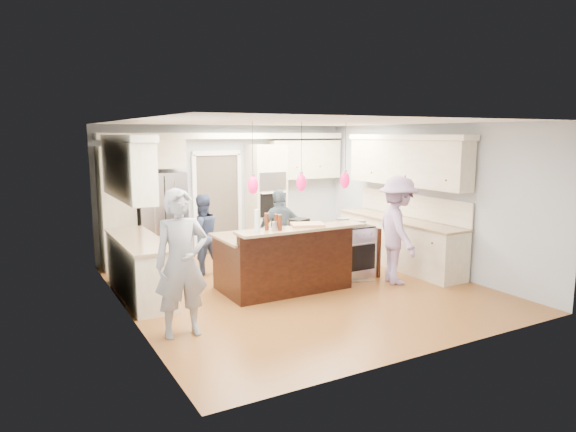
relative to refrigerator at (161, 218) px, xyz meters
name	(u,v)px	position (x,y,z in m)	size (l,w,h in m)	color
ground_plane	(298,287)	(1.55, -2.64, -0.90)	(6.00, 6.00, 0.00)	#A0652C
room_shell	(299,178)	(1.55, -2.64, 0.92)	(5.54, 6.04, 2.72)	#B2BCC6
refrigerator	(161,218)	(0.00, 0.00, 0.00)	(0.90, 0.70, 1.80)	#B7B7BC
oven_column	(266,198)	(2.30, 0.03, 0.25)	(0.72, 0.69, 2.30)	beige
back_upper_cabinets	(197,177)	(0.80, 0.12, 0.77)	(5.30, 0.61, 2.54)	beige
right_counter_run	(401,211)	(3.99, -2.34, 0.16)	(0.64, 3.10, 2.51)	beige
left_cabinets	(135,230)	(-0.89, -1.84, 0.16)	(0.64, 2.30, 2.51)	beige
kitchen_island	(283,259)	(1.30, -2.57, -0.41)	(2.10, 1.46, 1.12)	black
island_range	(350,251)	(2.71, -2.49, -0.44)	(0.82, 0.71, 0.92)	#B7B7BC
pendant_lights	(301,182)	(1.30, -3.15, 0.90)	(1.75, 0.15, 1.03)	black
person_bar_end	(182,263)	(-0.75, -3.70, 0.03)	(0.68, 0.45, 1.87)	gray
person_far_left	(202,234)	(0.45, -1.06, -0.17)	(0.71, 0.55, 1.45)	navy
person_far_right	(280,232)	(1.67, -1.79, -0.13)	(0.91, 0.38, 1.55)	#4E616E
person_range_side	(398,230)	(3.15, -3.23, 0.02)	(1.18, 0.68, 1.83)	#9E80AD
floor_rug	(349,275)	(2.72, -2.44, -0.89)	(0.66, 0.97, 0.01)	#866749
water_bottle	(257,221)	(0.53, -3.20, 0.39)	(0.08, 0.08, 0.33)	silver
beer_bottle_a	(267,222)	(0.73, -3.12, 0.35)	(0.06, 0.06, 0.25)	#491D0D
beer_bottle_b	(280,223)	(0.88, -3.25, 0.34)	(0.06, 0.06, 0.24)	#491D0D
beer_bottle_c	(276,221)	(0.91, -3.08, 0.33)	(0.06, 0.06, 0.22)	#491D0D
drink_can	(274,226)	(0.79, -3.24, 0.29)	(0.07, 0.07, 0.14)	#B7B7BC
cutting_board	(307,225)	(1.44, -3.11, 0.24)	(0.49, 0.35, 0.04)	tan
pot_large	(343,222)	(2.58, -2.43, 0.09)	(0.23, 0.23, 0.13)	#B7B7BC
pot_small	(359,223)	(2.79, -2.64, 0.08)	(0.22, 0.22, 0.11)	#B7B7BC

